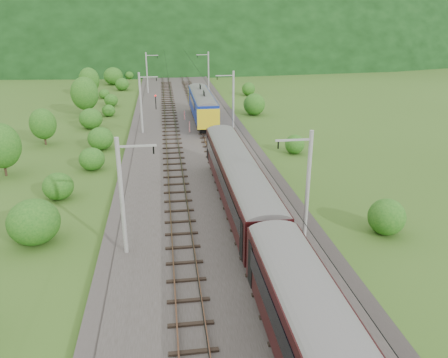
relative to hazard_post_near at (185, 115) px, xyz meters
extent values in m
plane|color=#355219|center=(0.13, -39.05, -0.98)|extent=(600.00, 600.00, 0.00)
cube|color=#38332D|center=(0.13, -29.05, -0.83)|extent=(14.00, 220.00, 0.30)
cube|color=#523423|center=(-2.98, -29.05, -0.49)|extent=(0.08, 220.00, 0.15)
cube|color=#523423|center=(-1.55, -29.05, -0.49)|extent=(0.08, 220.00, 0.15)
cube|color=black|center=(-2.27, -29.05, -0.62)|extent=(2.40, 220.00, 0.12)
cube|color=#523423|center=(1.82, -29.05, -0.49)|extent=(0.08, 220.00, 0.15)
cube|color=#523423|center=(3.25, -29.05, -0.49)|extent=(0.08, 220.00, 0.15)
cube|color=black|center=(2.53, -29.05, -0.62)|extent=(2.40, 220.00, 0.12)
cylinder|color=gray|center=(-6.07, -39.05, 3.32)|extent=(0.28, 0.28, 8.00)
cube|color=gray|center=(-4.87, -39.05, 6.72)|extent=(2.40, 0.12, 0.12)
cylinder|color=black|center=(-3.87, -39.05, 6.42)|extent=(0.10, 0.10, 0.50)
cylinder|color=gray|center=(-6.07, -7.05, 3.32)|extent=(0.28, 0.28, 8.00)
cube|color=gray|center=(-4.87, -7.05, 6.72)|extent=(2.40, 0.12, 0.12)
cylinder|color=black|center=(-3.87, -7.05, 6.42)|extent=(0.10, 0.10, 0.50)
cylinder|color=gray|center=(-6.07, 24.95, 3.32)|extent=(0.28, 0.28, 8.00)
cube|color=gray|center=(-4.87, 24.95, 6.72)|extent=(2.40, 0.12, 0.12)
cylinder|color=black|center=(-3.87, 24.95, 6.42)|extent=(0.10, 0.10, 0.50)
cylinder|color=gray|center=(-6.07, 56.95, 3.32)|extent=(0.28, 0.28, 8.00)
cube|color=gray|center=(-4.87, 56.95, 6.72)|extent=(2.40, 0.12, 0.12)
cylinder|color=black|center=(-3.87, 56.95, 6.42)|extent=(0.10, 0.10, 0.50)
cylinder|color=gray|center=(-6.07, 88.95, 3.32)|extent=(0.28, 0.28, 8.00)
cube|color=gray|center=(-4.87, 88.95, 6.72)|extent=(2.40, 0.12, 0.12)
cylinder|color=black|center=(-3.87, 88.95, 6.42)|extent=(0.10, 0.10, 0.50)
cylinder|color=gray|center=(6.33, -39.05, 3.32)|extent=(0.28, 0.28, 8.00)
cube|color=gray|center=(5.13, -39.05, 6.72)|extent=(2.40, 0.12, 0.12)
cylinder|color=black|center=(4.13, -39.05, 6.42)|extent=(0.10, 0.10, 0.50)
cylinder|color=gray|center=(6.33, -7.05, 3.32)|extent=(0.28, 0.28, 8.00)
cube|color=gray|center=(5.13, -7.05, 6.72)|extent=(2.40, 0.12, 0.12)
cylinder|color=black|center=(4.13, -7.05, 6.42)|extent=(0.10, 0.10, 0.50)
cylinder|color=gray|center=(6.33, 24.95, 3.32)|extent=(0.28, 0.28, 8.00)
cube|color=gray|center=(5.13, 24.95, 6.72)|extent=(2.40, 0.12, 0.12)
cylinder|color=black|center=(4.13, 24.95, 6.42)|extent=(0.10, 0.10, 0.50)
cylinder|color=gray|center=(6.33, 56.95, 3.32)|extent=(0.28, 0.28, 8.00)
cube|color=gray|center=(5.13, 56.95, 6.72)|extent=(2.40, 0.12, 0.12)
cylinder|color=black|center=(4.13, 56.95, 6.42)|extent=(0.10, 0.10, 0.50)
cylinder|color=gray|center=(6.33, 88.95, 3.32)|extent=(0.28, 0.28, 8.00)
cube|color=gray|center=(5.13, 88.95, 6.72)|extent=(2.40, 0.12, 0.12)
cylinder|color=black|center=(4.13, 88.95, 6.42)|extent=(0.10, 0.10, 0.50)
cylinder|color=black|center=(-2.27, -29.05, 6.12)|extent=(0.03, 198.00, 0.03)
cylinder|color=black|center=(2.53, -29.05, 6.12)|extent=(0.03, 198.00, 0.03)
ellipsoid|color=black|center=(0.13, 220.95, -0.98)|extent=(504.00, 360.00, 244.00)
cube|color=black|center=(2.53, -47.71, 0.03)|extent=(2.17, 3.15, 0.89)
cube|color=black|center=(2.53, -33.06, 1.95)|extent=(2.85, 21.65, 2.95)
cylinder|color=slate|center=(2.53, -33.06, 3.28)|extent=(2.85, 21.55, 2.85)
cube|color=black|center=(1.09, -33.06, 2.30)|extent=(0.05, 19.06, 1.13)
cube|color=black|center=(3.98, -33.06, 2.30)|extent=(0.05, 19.06, 1.13)
cube|color=black|center=(2.53, -40.64, 0.03)|extent=(2.17, 3.15, 0.89)
cube|color=black|center=(2.53, -25.48, 0.03)|extent=(2.17, 3.15, 0.89)
cube|color=navy|center=(2.53, -1.96, 1.95)|extent=(2.85, 17.72, 2.95)
cylinder|color=slate|center=(2.53, -1.96, 3.28)|extent=(2.85, 17.63, 2.85)
cube|color=black|center=(1.09, -1.96, 2.30)|extent=(0.05, 15.59, 1.13)
cube|color=black|center=(3.98, -1.96, 2.30)|extent=(0.05, 15.59, 1.13)
cube|color=black|center=(2.53, -8.16, 0.03)|extent=(2.17, 3.15, 0.89)
cube|color=black|center=(2.53, 4.24, 0.03)|extent=(2.17, 3.15, 0.89)
cube|color=gold|center=(2.53, 6.70, 1.75)|extent=(2.91, 0.50, 2.66)
cube|color=gold|center=(2.53, -10.62, 1.75)|extent=(2.91, 0.50, 2.66)
cube|color=black|center=(2.53, 1.04, 3.97)|extent=(0.08, 1.60, 0.89)
cylinder|color=red|center=(0.00, 0.00, 0.00)|extent=(0.15, 0.15, 1.37)
cylinder|color=red|center=(0.26, -7.71, 0.05)|extent=(0.16, 0.16, 1.48)
cylinder|color=black|center=(-4.37, 8.41, 0.44)|extent=(0.16, 0.16, 2.24)
sphere|color=red|center=(-4.37, 8.41, 1.61)|extent=(0.27, 0.27, 0.27)
ellipsoid|color=#195215|center=(-12.58, -36.27, 0.65)|extent=(3.62, 3.62, 3.26)
ellipsoid|color=#195215|center=(-12.62, -28.31, 0.22)|extent=(2.67, 2.67, 2.40)
ellipsoid|color=#195215|center=(-10.79, -20.77, 0.21)|extent=(2.66, 2.66, 2.39)
ellipsoid|color=#195215|center=(-10.80, -13.28, 0.38)|extent=(3.04, 3.04, 2.73)
ellipsoid|color=#195215|center=(-13.43, -2.58, 0.47)|extent=(3.24, 3.24, 2.91)
ellipsoid|color=#195215|center=(-11.83, 5.31, -0.04)|extent=(2.09, 2.09, 1.89)
ellipsoid|color=#195215|center=(-12.26, 13.64, 0.09)|extent=(2.39, 2.39, 2.15)
ellipsoid|color=#195215|center=(-14.34, 21.51, -0.07)|extent=(2.03, 2.03, 1.82)
ellipsoid|color=#195215|center=(-11.67, 30.90, 0.33)|extent=(2.91, 2.91, 2.62)
ellipsoid|color=#195215|center=(-14.23, 39.40, 0.99)|extent=(4.40, 4.40, 3.96)
ellipsoid|color=#195215|center=(-11.23, 48.61, -0.05)|extent=(2.07, 2.07, 1.86)
ellipsoid|color=#195215|center=(-11.27, 57.75, 0.05)|extent=(2.29, 2.29, 2.06)
cylinder|color=black|center=(-19.25, -21.36, 0.49)|extent=(0.24, 0.24, 2.95)
ellipsoid|color=#195215|center=(-19.25, -21.36, 2.17)|extent=(3.79, 3.79, 4.54)
cylinder|color=black|center=(-17.97, -10.24, 0.26)|extent=(0.24, 0.24, 2.50)
ellipsoid|color=#195215|center=(-17.97, -10.24, 1.69)|extent=(3.21, 3.21, 3.85)
cylinder|color=black|center=(-15.38, 6.12, 0.69)|extent=(0.24, 0.24, 3.36)
ellipsoid|color=#195215|center=(-15.38, 6.12, 2.61)|extent=(4.32, 4.32, 5.18)
cylinder|color=black|center=(-17.28, 23.92, 0.56)|extent=(0.24, 0.24, 3.08)
ellipsoid|color=#195215|center=(-17.28, 23.92, 2.32)|extent=(3.96, 3.96, 4.75)
ellipsoid|color=#195215|center=(12.77, -38.42, 0.24)|extent=(2.73, 2.73, 2.45)
ellipsoid|color=#195215|center=(11.84, -18.16, 0.04)|extent=(2.27, 2.27, 2.04)
ellipsoid|color=#195215|center=(11.39, 3.06, 0.58)|extent=(3.48, 3.48, 3.13)
ellipsoid|color=#195215|center=(13.94, 21.08, 0.20)|extent=(2.62, 2.62, 2.36)
camera|label=1|loc=(-3.12, -65.52, 14.36)|focal=35.00mm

